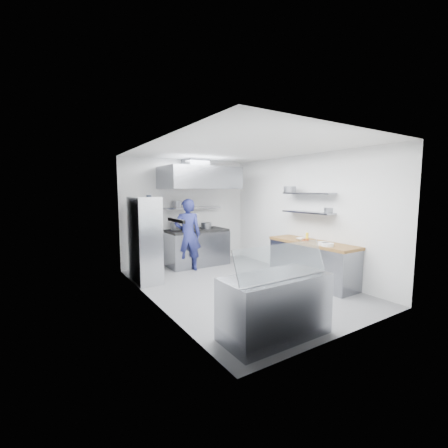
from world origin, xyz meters
TOP-DOWN VIEW (x-y plane):
  - floor at (0.00, 0.00)m, footprint 5.00×5.00m
  - ceiling at (0.00, 0.00)m, footprint 5.00×5.00m
  - wall_back at (0.00, 2.50)m, footprint 3.60×2.80m
  - wall_front at (0.00, -2.50)m, footprint 3.60×2.80m
  - wall_left at (-1.80, 0.00)m, footprint 2.80×5.00m
  - wall_right at (1.80, 0.00)m, footprint 2.80×5.00m
  - gas_range at (0.10, 2.10)m, footprint 1.60×0.80m
  - cooktop at (0.10, 2.10)m, footprint 1.57×0.78m
  - stock_pot_left at (-0.40, 2.34)m, footprint 0.25×0.25m
  - stock_pot_mid at (0.08, 2.44)m, footprint 0.38×0.38m
  - stock_pot_right at (0.40, 2.12)m, footprint 0.28×0.28m
  - over_range_shelf at (0.10, 2.34)m, footprint 1.60×0.30m
  - shelf_pot_a at (-0.35, 2.32)m, footprint 0.25×0.25m
  - extractor_hood at (0.10, 1.93)m, footprint 1.90×1.15m
  - hood_duct at (0.10, 2.15)m, footprint 0.55×0.55m
  - red_firebox at (-1.25, 2.44)m, footprint 0.22×0.10m
  - chef at (-0.34, 1.74)m, footprint 0.76×0.63m
  - wire_rack at (-1.53, 1.38)m, footprint 0.50×0.90m
  - rack_bin_a at (-1.53, 1.06)m, footprint 0.17×0.21m
  - rack_bin_b at (-1.53, 1.43)m, footprint 0.13×0.17m
  - rack_jar at (-1.48, 1.19)m, footprint 0.10×0.10m
  - knife_strip at (-1.78, -0.90)m, footprint 0.04×0.55m
  - prep_counter_base at (1.48, -0.60)m, footprint 0.62×2.00m
  - prep_counter_top at (1.48, -0.60)m, footprint 0.65×2.04m
  - plate_stack_a at (1.29, -1.14)m, footprint 0.24×0.24m
  - plate_stack_b at (1.33, -1.02)m, footprint 0.21×0.21m
  - copper_pan at (1.36, -0.50)m, footprint 0.16×0.16m
  - squeeze_bottle at (1.42, -0.50)m, footprint 0.06×0.06m
  - mixing_bowl at (1.37, -0.42)m, footprint 0.24×0.24m
  - wall_shelf_lower at (1.64, -0.30)m, footprint 0.30×1.30m
  - wall_shelf_upper at (1.64, -0.30)m, footprint 0.30×1.30m
  - shelf_pot_c at (1.80, -0.74)m, footprint 0.21×0.21m
  - shelf_pot_d at (1.52, 0.14)m, footprint 0.29×0.29m
  - display_case at (-0.83, -2.00)m, footprint 1.50×0.70m
  - display_glass at (-0.83, -2.12)m, footprint 1.47×0.19m

SIDE VIEW (x-z plane):
  - floor at x=0.00m, z-range 0.00..0.00m
  - prep_counter_base at x=1.48m, z-range 0.00..0.84m
  - display_case at x=-0.83m, z-range 0.00..0.85m
  - gas_range at x=0.10m, z-range 0.00..0.90m
  - rack_bin_a at x=-1.53m, z-range 0.71..0.89m
  - prep_counter_top at x=1.48m, z-range 0.84..0.90m
  - chef at x=-0.34m, z-range 0.00..1.79m
  - wire_rack at x=-1.53m, z-range 0.00..1.85m
  - mixing_bowl at x=1.37m, z-range 0.90..0.96m
  - cooktop at x=0.10m, z-range 0.90..0.96m
  - plate_stack_a at x=1.29m, z-range 0.90..0.96m
  - plate_stack_b at x=1.33m, z-range 0.90..0.96m
  - copper_pan at x=1.36m, z-range 0.90..0.96m
  - squeeze_bottle at x=1.42m, z-range 0.90..1.08m
  - stock_pot_right at x=0.40m, z-range 0.96..1.12m
  - stock_pot_left at x=-0.40m, z-range 0.96..1.16m
  - display_glass at x=-0.83m, z-range 0.86..1.28m
  - stock_pot_mid at x=0.08m, z-range 0.96..1.20m
  - rack_bin_b at x=-1.53m, z-range 1.23..1.37m
  - wall_back at x=0.00m, z-range 1.39..1.41m
  - wall_front at x=0.00m, z-range 1.39..1.41m
  - wall_left at x=-1.80m, z-range 1.39..1.41m
  - wall_right at x=1.80m, z-range 1.39..1.41m
  - red_firebox at x=-1.25m, z-range 1.29..1.55m
  - wall_shelf_lower at x=1.64m, z-range 1.48..1.52m
  - over_range_shelf at x=0.10m, z-range 1.50..1.54m
  - knife_strip at x=-1.78m, z-range 1.53..1.57m
  - shelf_pot_c at x=1.80m, z-range 1.52..1.62m
  - shelf_pot_a at x=-0.35m, z-range 1.54..1.72m
  - rack_jar at x=-1.48m, z-range 1.71..1.89m
  - wall_shelf_upper at x=1.64m, z-range 1.90..1.94m
  - shelf_pot_d at x=1.52m, z-range 1.94..2.08m
  - extractor_hood at x=0.10m, z-range 2.02..2.57m
  - hood_duct at x=0.10m, z-range 2.56..2.80m
  - ceiling at x=0.00m, z-range 2.80..2.80m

